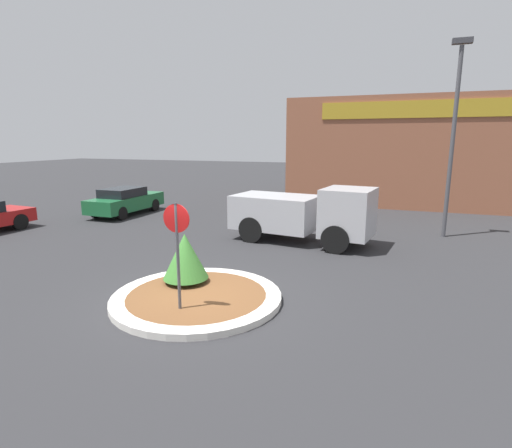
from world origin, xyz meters
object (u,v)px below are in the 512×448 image
at_px(stop_sign, 177,240).
at_px(light_pole, 454,127).
at_px(utility_truck, 303,213).
at_px(parked_sedan_green, 125,201).

height_order(stop_sign, light_pole, light_pole).
bearing_deg(light_pole, utility_truck, -151.04).
bearing_deg(light_pole, parked_sedan_green, -178.88).
xyz_separation_m(utility_truck, parked_sedan_green, (-10.14, 2.56, -0.41)).
relative_size(stop_sign, parked_sedan_green, 0.57).
relative_size(parked_sedan_green, light_pole, 0.59).
height_order(stop_sign, utility_truck, stop_sign).
distance_m(stop_sign, light_pole, 12.22).
bearing_deg(utility_truck, parked_sedan_green, 173.59).
distance_m(utility_truck, light_pole, 6.73).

